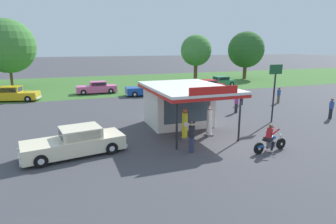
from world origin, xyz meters
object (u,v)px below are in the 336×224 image
at_px(motorcycle_with_rider, 270,140).
at_px(gas_pump_nearside, 185,125).
at_px(featured_classic_sedan, 75,143).
at_px(parked_car_back_row_left, 97,88).
at_px(bystander_admiring_sedan, 192,136).
at_px(parked_car_back_row_centre, 13,95).
at_px(bystander_leaning_by_kiosk, 236,103).
at_px(parked_car_back_row_centre_left, 149,89).
at_px(bystander_chatting_near_pumps, 331,108).
at_px(parked_car_back_row_far_left, 204,87).
at_px(bystander_standing_back_lot, 242,96).
at_px(bystander_strolling_foreground, 279,95).
at_px(roadside_pole_sign, 275,83).
at_px(gas_pump_offside, 209,122).
at_px(parked_car_second_row_spare, 219,82).

bearing_deg(motorcycle_with_rider, gas_pump_nearside, 133.60).
bearing_deg(featured_classic_sedan, parked_car_back_row_left, 80.57).
distance_m(gas_pump_nearside, bystander_admiring_sedan, 2.36).
height_order(parked_car_back_row_centre, bystander_admiring_sedan, bystander_admiring_sedan).
bearing_deg(bystander_leaning_by_kiosk, parked_car_back_row_centre_left, 112.30).
height_order(motorcycle_with_rider, parked_car_back_row_centre, motorcycle_with_rider).
relative_size(bystander_chatting_near_pumps, bystander_leaning_by_kiosk, 1.03).
bearing_deg(parked_car_back_row_far_left, parked_car_back_row_centre, 175.39).
bearing_deg(bystander_standing_back_lot, motorcycle_with_rider, -118.00).
distance_m(gas_pump_nearside, parked_car_back_row_centre, 21.33).
distance_m(bystander_strolling_foreground, bystander_leaning_by_kiosk, 6.80).
height_order(featured_classic_sedan, bystander_strolling_foreground, bystander_strolling_foreground).
relative_size(parked_car_back_row_centre_left, bystander_leaning_by_kiosk, 3.36).
relative_size(parked_car_back_row_centre, parked_car_back_row_centre_left, 0.99).
bearing_deg(roadside_pole_sign, bystander_strolling_foreground, 45.43).
bearing_deg(featured_classic_sedan, bystander_chatting_near_pumps, 2.77).
bearing_deg(motorcycle_with_rider, gas_pump_offside, 115.71).
relative_size(parked_car_back_row_far_left, roadside_pole_sign, 1.30).
height_order(parked_car_back_row_left, bystander_chatting_near_pumps, bystander_chatting_near_pumps).
relative_size(gas_pump_offside, motorcycle_with_rider, 0.87).
distance_m(gas_pump_nearside, motorcycle_with_rider, 5.05).
bearing_deg(gas_pump_nearside, bystander_admiring_sedan, -104.59).
relative_size(parked_car_back_row_centre, bystander_admiring_sedan, 3.09).
relative_size(bystander_standing_back_lot, bystander_admiring_sedan, 0.91).
height_order(motorcycle_with_rider, bystander_standing_back_lot, bystander_standing_back_lot).
bearing_deg(parked_car_second_row_spare, bystander_chatting_near_pumps, -93.60).
xyz_separation_m(featured_classic_sedan, parked_car_back_row_centre, (-5.52, 18.04, 0.02)).
distance_m(bystander_standing_back_lot, bystander_leaning_by_kiosk, 3.67).
bearing_deg(gas_pump_offside, bystander_chatting_near_pumps, 2.64).
xyz_separation_m(parked_car_back_row_left, parked_car_second_row_spare, (17.29, 0.25, -0.02)).
height_order(gas_pump_offside, parked_car_back_row_far_left, gas_pump_offside).
bearing_deg(bystander_strolling_foreground, featured_classic_sedan, -159.50).
relative_size(parked_car_back_row_far_left, parked_car_second_row_spare, 1.15).
relative_size(motorcycle_with_rider, parked_car_back_row_left, 0.46).
bearing_deg(parked_car_back_row_centre, featured_classic_sedan, -72.99).
height_order(parked_car_back_row_far_left, roadside_pole_sign, roadside_pole_sign).
bearing_deg(bystander_admiring_sedan, bystander_standing_back_lot, 44.50).
bearing_deg(bystander_chatting_near_pumps, parked_car_second_row_spare, 86.40).
relative_size(gas_pump_offside, parked_car_back_row_centre, 0.37).
bearing_deg(gas_pump_offside, parked_car_second_row_spare, 58.05).
bearing_deg(bystander_strolling_foreground, bystander_standing_back_lot, 171.88).
height_order(bystander_strolling_foreground, bystander_admiring_sedan, bystander_admiring_sedan).
distance_m(parked_car_back_row_far_left, bystander_standing_back_lot, 8.27).
xyz_separation_m(motorcycle_with_rider, featured_classic_sedan, (-9.99, 3.23, 0.02)).
relative_size(gas_pump_nearside, bystander_chatting_near_pumps, 1.16).
xyz_separation_m(parked_car_back_row_left, bystander_admiring_sedan, (2.58, -21.90, 0.27)).
bearing_deg(parked_car_back_row_left, bystander_admiring_sedan, -83.27).
xyz_separation_m(parked_car_second_row_spare, bystander_standing_back_lot, (-4.64, -12.26, 0.18)).
bearing_deg(bystander_leaning_by_kiosk, motorcycle_with_rider, -112.39).
height_order(parked_car_back_row_left, bystander_admiring_sedan, bystander_admiring_sedan).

